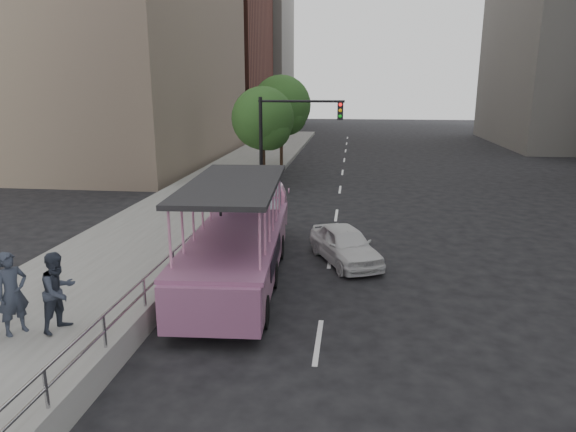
# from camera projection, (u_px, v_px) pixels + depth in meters

# --- Properties ---
(ground) EXTENTS (160.00, 160.00, 0.00)m
(ground) POSITION_uv_depth(u_px,v_px,m) (286.00, 304.00, 13.87)
(ground) COLOR black
(sidewalk) EXTENTS (5.50, 80.00, 0.30)m
(sidewalk) POSITION_uv_depth(u_px,v_px,m) (193.00, 208.00, 24.15)
(sidewalk) COLOR #999994
(sidewalk) RESTS_ON ground
(kerb_wall) EXTENTS (0.24, 30.00, 0.36)m
(kerb_wall) POSITION_uv_depth(u_px,v_px,m) (196.00, 258.00, 16.06)
(kerb_wall) COLOR gray
(kerb_wall) RESTS_ON sidewalk
(guardrail) EXTENTS (0.07, 22.00, 0.71)m
(guardrail) POSITION_uv_depth(u_px,v_px,m) (195.00, 238.00, 15.89)
(guardrail) COLOR #A7A7AB
(guardrail) RESTS_ON kerb_wall
(duck_boat) EXTENTS (2.91, 9.69, 3.18)m
(duck_boat) POSITION_uv_depth(u_px,v_px,m) (242.00, 237.00, 15.84)
(duck_boat) COLOR black
(duck_boat) RESTS_ON ground
(car) EXTENTS (2.83, 3.91, 1.24)m
(car) POSITION_uv_depth(u_px,v_px,m) (345.00, 245.00, 17.00)
(car) COLOR white
(car) RESTS_ON ground
(pedestrian_near) EXTENTS (0.74, 0.83, 1.91)m
(pedestrian_near) POSITION_uv_depth(u_px,v_px,m) (12.00, 293.00, 11.38)
(pedestrian_near) COLOR #2A303E
(pedestrian_near) RESTS_ON sidewalk
(pedestrian_mid) EXTENTS (0.92, 1.06, 1.85)m
(pedestrian_mid) POSITION_uv_depth(u_px,v_px,m) (59.00, 291.00, 11.57)
(pedestrian_mid) COLOR #2A303E
(pedestrian_mid) RESTS_ON sidewalk
(parking_sign) EXTENTS (0.09, 0.64, 2.84)m
(parking_sign) POSITION_uv_depth(u_px,v_px,m) (221.00, 211.00, 16.63)
(parking_sign) COLOR black
(parking_sign) RESTS_ON ground
(traffic_signal) EXTENTS (4.20, 0.32, 5.20)m
(traffic_signal) POSITION_uv_depth(u_px,v_px,m) (285.00, 132.00, 25.23)
(traffic_signal) COLOR black
(traffic_signal) RESTS_ON ground
(street_tree_near) EXTENTS (3.52, 3.52, 5.72)m
(street_tree_near) POSITION_uv_depth(u_px,v_px,m) (264.00, 121.00, 28.64)
(street_tree_near) COLOR #372419
(street_tree_near) RESTS_ON ground
(street_tree_far) EXTENTS (3.97, 3.97, 6.45)m
(street_tree_far) POSITION_uv_depth(u_px,v_px,m) (283.00, 108.00, 34.27)
(street_tree_far) COLOR #372419
(street_tree_far) RESTS_ON ground
(midrise_brick) EXTENTS (18.00, 16.00, 26.00)m
(midrise_brick) POSITION_uv_depth(u_px,v_px,m) (185.00, 21.00, 59.00)
(midrise_brick) COLOR brown
(midrise_brick) RESTS_ON ground
(midrise_stone_b) EXTENTS (16.00, 14.00, 20.00)m
(midrise_stone_b) POSITION_uv_depth(u_px,v_px,m) (234.00, 55.00, 74.88)
(midrise_stone_b) COLOR slate
(midrise_stone_b) RESTS_ON ground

